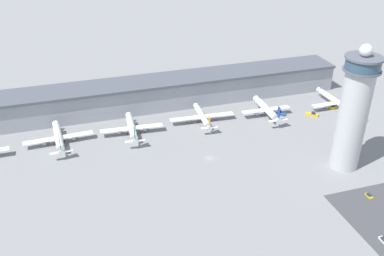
# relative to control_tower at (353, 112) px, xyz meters

# --- Properties ---
(ground_plane) EXTENTS (1000.00, 1000.00, 0.00)m
(ground_plane) POSITION_rel_control_tower_xyz_m (-63.42, 26.63, -30.82)
(ground_plane) COLOR gray
(terminal_building) EXTENTS (224.12, 25.00, 18.53)m
(terminal_building) POSITION_rel_control_tower_xyz_m (-63.42, 96.63, -21.45)
(terminal_building) COLOR #9399A3
(terminal_building) RESTS_ON ground
(control_tower) EXTENTS (17.34, 17.34, 64.35)m
(control_tower) POSITION_rel_control_tower_xyz_m (0.00, 0.00, 0.00)
(control_tower) COLOR #BCBCC1
(control_tower) RESTS_ON ground
(airplane_gate_bravo) EXTENTS (38.04, 35.63, 12.84)m
(airplane_gate_bravo) POSITION_rel_control_tower_xyz_m (-138.56, 65.21, -26.76)
(airplane_gate_bravo) COLOR white
(airplane_gate_bravo) RESTS_ON ground
(airplane_gate_charlie) EXTENTS (36.40, 34.01, 12.77)m
(airplane_gate_charlie) POSITION_rel_control_tower_xyz_m (-97.81, 63.93, -26.53)
(airplane_gate_charlie) COLOR white
(airplane_gate_charlie) RESTS_ON ground
(airplane_gate_delta) EXTENTS (39.95, 32.60, 11.61)m
(airplane_gate_delta) POSITION_rel_control_tower_xyz_m (-54.22, 65.97, -26.81)
(airplane_gate_delta) COLOR white
(airplane_gate_delta) RESTS_ON ground
(airplane_gate_echo) EXTENTS (31.47, 34.06, 13.75)m
(airplane_gate_echo) POSITION_rel_control_tower_xyz_m (-13.27, 61.98, -26.09)
(airplane_gate_echo) COLOR white
(airplane_gate_echo) RESTS_ON ground
(airplane_gate_foxtrot) EXTENTS (35.13, 44.52, 11.96)m
(airplane_gate_foxtrot) POSITION_rel_control_tower_xyz_m (35.31, 58.07, -26.46)
(airplane_gate_foxtrot) COLOR white
(airplane_gate_foxtrot) RESTS_ON ground
(service_truck_catering) EXTENTS (7.35, 3.70, 2.91)m
(service_truck_catering) POSITION_rel_control_tower_xyz_m (33.58, 59.11, -29.81)
(service_truck_catering) COLOR black
(service_truck_catering) RESTS_ON ground
(service_truck_fuel) EXTENTS (6.75, 6.91, 2.47)m
(service_truck_fuel) POSITION_rel_control_tower_xyz_m (-4.06, 61.35, -29.97)
(service_truck_fuel) COLOR black
(service_truck_fuel) RESTS_ON ground
(service_truck_baggage) EXTENTS (7.59, 6.70, 2.63)m
(service_truck_baggage) POSITION_rel_control_tower_xyz_m (14.69, 53.96, -29.91)
(service_truck_baggage) COLOR black
(service_truck_baggage) RESTS_ON ground
(car_red_hatchback) EXTENTS (1.95, 4.20, 1.60)m
(car_red_hatchback) POSITION_rel_control_tower_xyz_m (-16.85, -52.25, -30.20)
(car_red_hatchback) COLOR black
(car_red_hatchback) RESTS_ON ground
(car_navy_sedan) EXTENTS (1.93, 4.20, 1.40)m
(car_navy_sedan) POSITION_rel_control_tower_xyz_m (-3.88, -26.16, -30.28)
(car_navy_sedan) COLOR black
(car_navy_sedan) RESTS_ON ground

